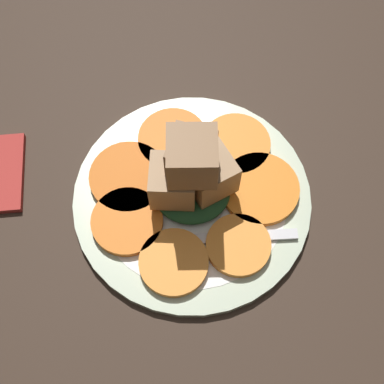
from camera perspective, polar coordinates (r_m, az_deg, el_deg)
The scene contains 11 objects.
table_slab at distance 59.48cm, azimuth 0.00°, elevation -1.26°, with size 120.00×120.00×2.00cm, color #38281E.
plate at distance 58.09cm, azimuth 0.00°, elevation -0.66°, with size 25.75×25.75×1.05cm.
carrot_slice_0 at distance 57.76cm, azimuth 7.31°, elevation -0.02°, with size 8.50×8.50×0.83cm, color orange.
carrot_slice_1 at distance 60.23cm, azimuth 4.71°, elevation 5.10°, with size 7.71×7.71×0.83cm, color orange.
carrot_slice_2 at distance 60.39cm, azimuth -2.06°, elevation 5.64°, with size 7.87×7.87×0.83cm, color orange.
carrot_slice_3 at distance 58.50cm, azimuth -6.79°, elevation 1.60°, with size 8.52×8.52×0.83cm, color orange.
carrot_slice_4 at distance 56.37cm, azimuth -6.94°, elevation -3.13°, with size 7.56×7.56×0.83cm, color orange.
carrot_slice_5 at distance 54.50cm, azimuth -1.96°, elevation -7.50°, with size 7.12×7.12×0.83cm, color orange.
carrot_slice_6 at distance 55.24cm, azimuth 4.96°, elevation -5.67°, with size 6.72×6.72×0.83cm, color orange.
center_pile at distance 53.19cm, azimuth -0.12°, elevation 2.03°, with size 9.37×7.32×11.11cm.
fork at distance 55.50cm, azimuth 1.08°, elevation -5.03°, with size 18.99×2.53×0.40cm.
Camera 1 is at (-2.19, -23.77, 55.48)cm, focal length 50.00 mm.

